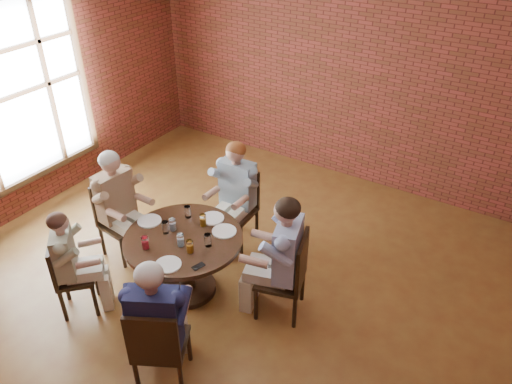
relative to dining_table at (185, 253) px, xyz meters
The scene contains 27 objects.
floor 0.68m from the dining_table, 23.87° to the right, with size 7.00×7.00×0.00m, color brown.
wall_back 3.55m from the dining_table, 83.27° to the left, with size 7.00×7.00×0.00m, color maroon.
window 3.01m from the dining_table, behind, with size 0.10×2.16×2.36m.
dining_table is the anchor object (origin of this frame).
chair_a 1.15m from the dining_table, 16.42° to the left, with size 0.58×0.58×0.99m.
diner_a 1.07m from the dining_table, 16.42° to the left, with size 0.58×0.71×1.42m, color #4461B1, non-canonical shape.
chair_b 1.13m from the dining_table, 92.90° to the left, with size 0.47×0.47×0.96m.
diner_b 1.05m from the dining_table, 92.90° to the left, with size 0.55×0.68×1.37m, color #7F94A2, non-canonical shape.
chair_c 1.15m from the dining_table, behind, with size 0.50×0.50×0.97m.
diner_c 1.07m from the dining_table, behind, with size 0.56×0.69×1.38m, color brown, non-canonical shape.
chair_d 1.21m from the dining_table, 134.33° to the right, with size 0.53×0.53×0.88m.
diner_d 1.14m from the dining_table, 134.33° to the right, with size 0.47×0.58×1.23m, color gray, non-canonical shape.
chair_e 1.23m from the dining_table, 61.66° to the right, with size 0.61×0.61×0.97m.
diner_e 1.15m from the dining_table, 61.66° to the right, with size 0.56×0.69×1.39m, color #181C45, non-canonical shape.
plate_a 0.49m from the dining_table, 44.39° to the left, with size 0.26×0.26×0.01m, color white.
plate_b 0.49m from the dining_table, 81.39° to the left, with size 0.26×0.26×0.01m, color white.
plate_c 0.54m from the dining_table, behind, with size 0.26×0.26×0.01m, color white.
plate_d 0.51m from the dining_table, 69.21° to the right, with size 0.26×0.26×0.01m, color white.
glass_a 0.42m from the dining_table, ahead, with size 0.07×0.07×0.14m, color white.
glass_b 0.41m from the dining_table, 78.57° to the left, with size 0.07×0.07×0.14m, color white.
glass_c 0.46m from the dining_table, 120.42° to the left, with size 0.07×0.07×0.14m, color white.
glass_d 0.34m from the dining_table, 166.96° to the left, with size 0.07×0.07×0.14m, color white.
glass_e 0.36m from the dining_table, 169.03° to the right, with size 0.07×0.07×0.14m, color white.
glass_f 0.50m from the dining_table, 120.13° to the right, with size 0.07×0.07×0.14m, color white.
glass_g 0.32m from the dining_table, 59.19° to the right, with size 0.07×0.07×0.14m, color white.
glass_h 0.39m from the dining_table, 34.67° to the right, with size 0.07×0.07×0.14m, color white.
smartphone 0.56m from the dining_table, 33.87° to the right, with size 0.06×0.13×0.01m, color black.
Camera 1 is at (2.47, -2.91, 3.97)m, focal length 35.00 mm.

